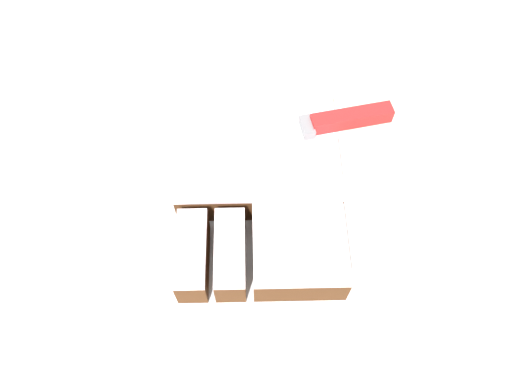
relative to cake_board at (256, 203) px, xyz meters
The scene contains 5 objects.
ground_plane 0.93m from the cake_board, 82.64° to the right, with size 8.00×8.00×0.00m, color #9E9384.
countertop 0.47m from the cake_board, 82.64° to the right, with size 1.40×1.10×0.93m.
cake_board is the anchor object (origin of this frame).
cake 0.03m from the cake_board, 52.87° to the left, with size 0.22×0.29×0.06m.
knife 0.15m from the cake_board, 41.07° to the left, with size 0.29×0.08×0.02m.
Camera 1 is at (-0.01, -0.31, 1.55)m, focal length 35.00 mm.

